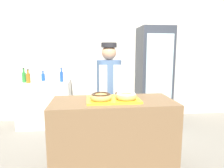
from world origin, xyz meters
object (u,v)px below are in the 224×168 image
Objects in this scene: serving_tray at (113,99)px; brownie_back_right at (119,94)px; bottle_amber at (28,78)px; bottle_green at (24,77)px; bottle_blue_b at (61,76)px; baker_person at (109,95)px; donut_chocolate_glaze at (101,96)px; brownie_back_left at (104,95)px; bottle_blue at (43,77)px; chest_freezer at (45,103)px; beverage_fridge at (154,75)px; donut_light_glaze at (126,96)px.

brownie_back_right reaches higher than serving_tray.
bottle_amber is at bearing 136.31° from brownie_back_right.
bottle_green is 0.70m from bottle_blue_b.
donut_chocolate_glaze is at bearing -103.84° from baker_person.
bottle_blue_b reaches higher than bottle_amber.
brownie_back_left is 0.30× the size of bottle_green.
baker_person is at bearing -45.43° from bottle_blue.
bottle_blue_b is (0.60, 0.07, 0.01)m from bottle_amber.
chest_freezer is (-1.16, 1.75, -0.47)m from serving_tray.
beverage_fridge is at bearing 1.90° from bottle_green.
bottle_amber is at bearing 131.62° from serving_tray.
chest_freezer is 3.60× the size of bottle_blue_b.
baker_person is at bearing -51.91° from bottle_blue_b.
baker_person is 1.73m from bottle_amber.
donut_light_glaze is (0.15, -0.06, 0.05)m from serving_tray.
beverage_fridge is 1.98× the size of chest_freezer.
donut_chocolate_glaze reaches higher than brownie_back_right.
brownie_back_right is at bearing -59.07° from bottle_blue_b.
beverage_fridge is at bearing -0.17° from chest_freezer.
baker_person is 0.81× the size of beverage_fridge.
bottle_amber is at bearing -173.71° from bottle_blue_b.
chest_freezer is at bearing 123.47° from serving_tray.
brownie_back_right is 1.75m from bottle_blue_b.
chest_freezer is at bearing -69.44° from bottle_blue.
bottle_amber is (-2.49, -0.17, 0.01)m from beverage_fridge.
brownie_back_right is (0.19, 0.00, 0.00)m from brownie_back_left.
bottle_blue is (-1.18, 1.82, 0.05)m from serving_tray.
bottle_blue_b is at bearing -1.39° from bottle_green.
donut_chocolate_glaze is 2.19m from beverage_fridge.
brownie_back_left is 0.40× the size of bottle_blue.
brownie_back_left reaches higher than serving_tray.
donut_light_glaze is at bearing -22.36° from serving_tray.
serving_tray is 1.83m from bottle_blue_b.
bottle_amber reaches higher than brownie_back_left.
donut_light_glaze reaches higher than brownie_back_right.
chest_freezer is (-1.18, 1.15, -0.39)m from baker_person.
baker_person reaches higher than brownie_back_right.
brownie_back_right is at bearing 103.80° from donut_light_glaze.
serving_tray is 2.22× the size of bottle_blue_b.
bottle_blue_b is (-1.89, -0.10, 0.02)m from beverage_fridge.
bottle_amber is at bearing -144.16° from chest_freezer.
chest_freezer is 3.68× the size of bottle_green.
donut_light_glaze is 0.93× the size of bottle_green.
donut_light_glaze is 1.95m from bottle_blue_b.
beverage_fridge is (1.07, 1.15, 0.14)m from baker_person.
donut_light_glaze is 3.08× the size of brownie_back_left.
beverage_fridge reaches higher than brownie_back_right.
serving_tray is at bearing -56.94° from bottle_blue.
beverage_fridge is 7.74× the size of bottle_amber.
serving_tray is at bearing -57.50° from brownie_back_left.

